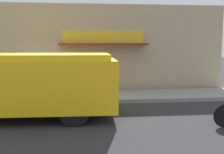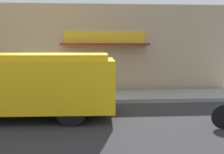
% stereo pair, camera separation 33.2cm
% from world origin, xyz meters
% --- Properties ---
extents(ground_plane, '(70.00, 70.00, 0.00)m').
position_xyz_m(ground_plane, '(0.00, 0.00, 0.00)').
color(ground_plane, '#2B2B2D').
extents(sidewalk, '(28.00, 2.28, 0.16)m').
position_xyz_m(sidewalk, '(0.00, 1.14, 0.08)').
color(sidewalk, gray).
rests_on(sidewalk, ground_plane).
extents(storefront, '(16.77, 1.04, 4.25)m').
position_xyz_m(storefront, '(0.09, 2.63, 2.14)').
color(storefront, tan).
rests_on(storefront, ground_plane).
extents(school_bus, '(6.80, 2.90, 2.05)m').
position_xyz_m(school_bus, '(-0.53, -1.63, 1.09)').
color(school_bus, yellow).
rests_on(school_bus, ground_plane).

